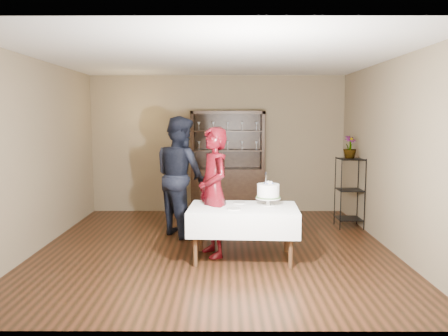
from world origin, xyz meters
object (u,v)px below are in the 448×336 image
at_px(china_hutch, 228,180).
at_px(potted_plant, 350,147).
at_px(woman, 214,192).
at_px(cake_table, 243,219).
at_px(cake, 268,192).
at_px(man, 180,176).
at_px(plant_etagere, 350,190).

height_order(china_hutch, potted_plant, china_hutch).
height_order(china_hutch, woman, china_hutch).
distance_m(china_hutch, potted_plant, 2.41).
distance_m(china_hutch, woman, 2.61).
bearing_deg(woman, potted_plant, 101.37).
xyz_separation_m(china_hutch, cake_table, (0.19, -2.76, -0.12)).
distance_m(woman, potted_plant, 2.82).
relative_size(china_hutch, cake, 4.38).
height_order(woman, man, man).
bearing_deg(cake, woman, 174.55).
bearing_deg(plant_etagere, china_hutch, 153.17).
xyz_separation_m(plant_etagere, cake, (-1.55, -1.62, 0.24)).
distance_m(woman, man, 1.22).
bearing_deg(potted_plant, cake_table, -137.08).
height_order(china_hutch, plant_etagere, china_hutch).
height_order(cake_table, man, man).
relative_size(plant_etagere, man, 0.63).
bearing_deg(man, woman, 169.19).
bearing_deg(cake, plant_etagere, 46.12).
xyz_separation_m(woman, cake, (0.73, -0.07, 0.01)).
distance_m(man, potted_plant, 2.91).
bearing_deg(potted_plant, china_hutch, 153.93).
xyz_separation_m(cake_table, woman, (-0.40, 0.16, 0.34)).
bearing_deg(plant_etagere, cake_table, -137.87).
relative_size(plant_etagere, woman, 0.68).
bearing_deg(cake_table, woman, 157.52).
bearing_deg(china_hutch, man, -116.77).
height_order(plant_etagere, potted_plant, potted_plant).
xyz_separation_m(woman, man, (-0.56, 1.08, 0.07)).
height_order(china_hutch, cake, china_hutch).
height_order(china_hutch, cake_table, china_hutch).
bearing_deg(woman, china_hutch, 151.98).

